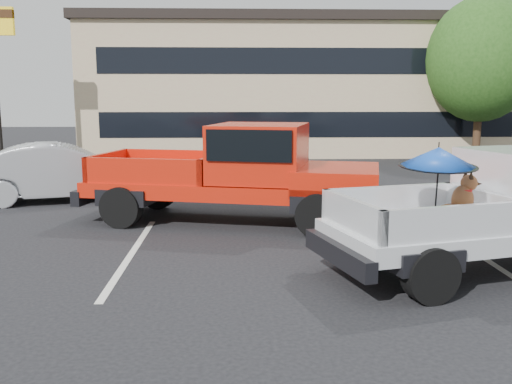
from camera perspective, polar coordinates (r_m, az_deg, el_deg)
ground at (r=8.25m, az=6.40°, el=-9.60°), size 90.00×90.00×0.00m
stripe_left at (r=10.24m, az=-12.28°, el=-5.95°), size 0.12×5.00×0.01m
stripe_right at (r=10.91m, az=20.65°, el=-5.39°), size 0.12×5.00×0.01m
motel_building at (r=28.88m, az=4.31°, el=10.50°), size 20.40×8.40×6.30m
tree_right at (r=25.85m, az=21.63°, el=12.21°), size 4.46×4.46×6.78m
tree_back at (r=32.56m, az=10.92°, el=12.37°), size 4.68×4.68×7.11m
red_pickup at (r=12.21m, az=-0.53°, el=2.30°), size 6.79×3.70×2.12m
silver_sedan at (r=15.73m, az=-18.80°, el=1.91°), size 4.82×2.76×1.50m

